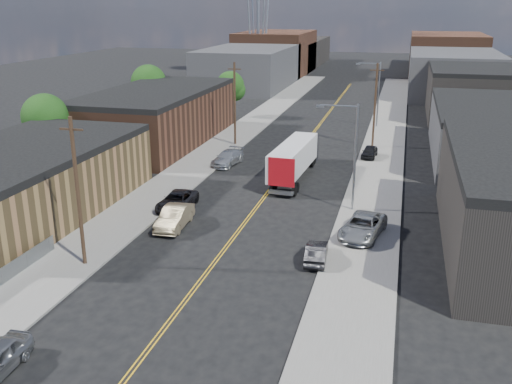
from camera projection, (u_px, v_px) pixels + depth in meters
The scene contains 29 objects.
ground at pixel (320, 125), 81.89m from camera, with size 260.00×260.00×0.00m, color black.
centerline at pixel (301, 149), 68.11m from camera, with size 0.32×120.00×0.01m, color gold.
sidewalk_left at pixel (225, 144), 70.37m from camera, with size 5.00×140.00×0.15m, color slate.
sidewalk_right at pixel (382, 153), 65.82m from camera, with size 5.00×140.00×0.15m, color slate.
warehouse_tan at pixel (27, 180), 46.74m from camera, with size 12.00×22.00×5.60m.
warehouse_brown at pixel (157, 116), 70.47m from camera, with size 12.00×26.00×6.60m.
industrial_right_b at pixel (500, 132), 62.81m from camera, with size 14.00×24.00×6.10m.
industrial_right_c at pixel (476, 92), 86.45m from camera, with size 14.00×22.00×7.60m.
skyline_left_a at pixel (249, 67), 117.57m from camera, with size 16.00×30.00×8.00m, color #323234.
skyline_right_a at pixel (453, 73), 107.99m from camera, with size 16.00×30.00×8.00m, color #323234.
skyline_left_b at pixel (276, 53), 140.21m from camera, with size 16.00×26.00×10.00m, color #472A1C.
skyline_right_b at pixel (446, 56), 130.64m from camera, with size 16.00×26.00×10.00m, color #472A1C.
skyline_left_c at pixel (292, 53), 159.05m from camera, with size 16.00×40.00×7.00m, color black.
skyline_right_c at pixel (441, 56), 149.48m from camera, with size 16.00×40.00×7.00m, color black.
streetlight_near at pixel (351, 149), 46.25m from camera, with size 3.39×0.25×9.00m.
streetlight_far at pixel (376, 89), 78.40m from camera, with size 3.39×0.25×9.00m.
utility_pole_left_near at pixel (78, 192), 36.31m from camera, with size 1.60×0.26×10.00m.
utility_pole_left_far at pixel (235, 103), 68.46m from camera, with size 1.60×0.26×10.00m.
utility_pole_right at pixel (375, 105), 67.29m from camera, with size 1.60×0.26×10.00m.
tree_left_near at pixel (46, 120), 58.44m from camera, with size 4.85×4.76×7.91m.
tree_left_mid at pixel (149, 85), 81.30m from camera, with size 5.10×5.04×8.37m.
tree_left_far at pixel (231, 87), 85.63m from camera, with size 4.35×4.20×6.97m.
semi_truck at pixel (296, 156), 56.74m from camera, with size 2.99×14.18×3.68m.
car_left_b at pixel (175, 217), 44.08m from camera, with size 1.75×5.02×1.65m, color #857657.
car_left_c at pixel (177, 201), 48.04m from camera, with size 2.38×5.17×1.44m, color black.
car_left_d at pixel (228, 158), 61.28m from camera, with size 2.13×5.24×1.52m, color #B1B4B6.
car_right_oncoming at pixel (316, 252), 38.31m from camera, with size 1.36×3.91×1.29m, color black.
car_right_lot_a at pixel (363, 226), 42.03m from camera, with size 2.58×5.61×1.56m, color #999C9E.
car_right_lot_c at pixel (369, 152), 63.70m from camera, with size 1.52×3.77×1.28m, color black.
Camera 1 is at (11.50, -20.48, 16.57)m, focal length 40.00 mm.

